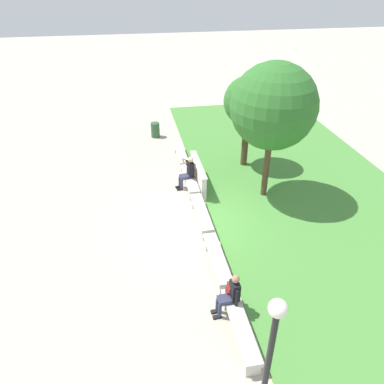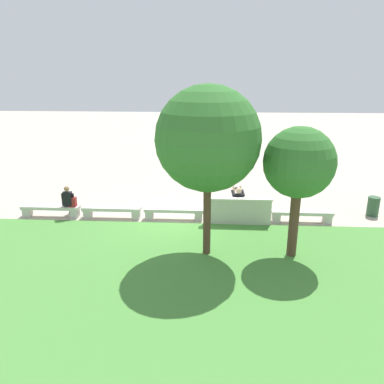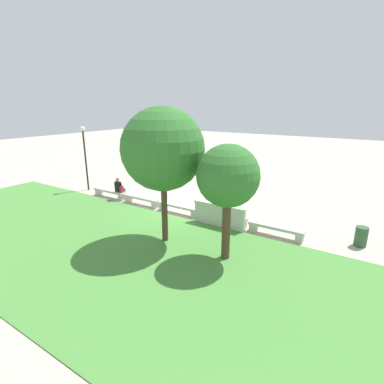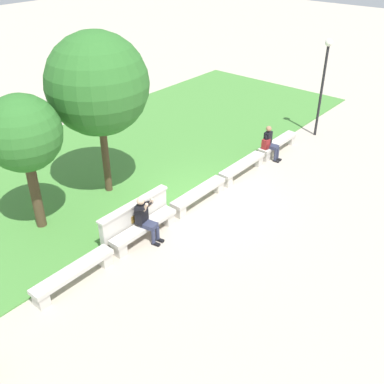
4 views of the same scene
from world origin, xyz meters
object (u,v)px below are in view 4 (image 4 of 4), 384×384
bench_main (74,274)px  bench_end (278,144)px  bench_near (144,229)px  tree_left_background (97,84)px  person_photographer (145,217)px  tree_behind_wall (23,134)px  bench_mid (199,194)px  bench_far (242,167)px  person_distant (270,142)px  backpack (266,144)px  lamp_post (324,74)px

bench_main → bench_end: 9.49m
bench_end → bench_near: bearing=180.0°
bench_end → tree_left_background: tree_left_background is taller
person_photographer → tree_left_background: bearing=68.9°
tree_behind_wall → bench_main: bearing=-108.2°
bench_mid → bench_far: size_ratio=1.00×
bench_main → person_distant: bearing=-0.4°
backpack → tree_behind_wall: tree_behind_wall is taller
bench_main → lamp_post: size_ratio=0.58×
bench_mid → lamp_post: bearing=-3.1°
tree_left_background → lamp_post: 9.00m
bench_main → tree_behind_wall: size_ratio=0.57×
bench_mid → tree_left_background: (-1.30, 2.71, 3.23)m
bench_main → person_distant: 8.78m
bench_main → tree_behind_wall: (0.88, 2.68, 2.56)m
bench_mid → person_photographer: bearing=-178.2°
person_distant → tree_behind_wall: (-7.89, 2.75, 2.19)m
lamp_post → person_photographer: bearing=178.1°
bench_mid → tree_behind_wall: size_ratio=0.57×
bench_main → tree_behind_wall: 3.81m
bench_far → person_distant: size_ratio=1.76×
bench_near → person_distant: person_distant is taller
tree_behind_wall → lamp_post: 11.38m
bench_end → person_photographer: size_ratio=1.68×
bench_end → person_distant: (-0.72, -0.07, 0.36)m
bench_far → bench_end: size_ratio=1.00×
bench_near → lamp_post: size_ratio=0.58×
bench_main → bench_mid: 4.75m
person_photographer → backpack: 6.23m
person_photographer → backpack: (6.23, 0.08, -0.11)m
bench_near → lamp_post: 9.72m
bench_mid → person_photographer: (-2.37, -0.08, 0.43)m
bench_end → lamp_post: (2.35, -0.39, 2.20)m
bench_main → backpack: backpack is taller
tree_left_background → bench_mid: bearing=-64.5°
bench_far → lamp_post: (4.72, -0.39, 2.20)m
bench_main → person_photographer: size_ratio=1.68×
bench_far → lamp_post: bearing=-4.7°
tree_left_background → lamp_post: tree_left_background is taller
bench_near → tree_behind_wall: bearing=119.0°
bench_main → bench_end: same height
bench_far → lamp_post: 5.22m
tree_behind_wall → lamp_post: size_ratio=1.02×
bench_end → lamp_post: lamp_post is taller
bench_mid → tree_left_background: tree_left_background is taller
bench_mid → bench_end: size_ratio=1.00×
lamp_post → backpack: bearing=173.1°
bench_end → lamp_post: 3.24m
bench_near → bench_far: 4.75m
person_photographer → backpack: size_ratio=3.08×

